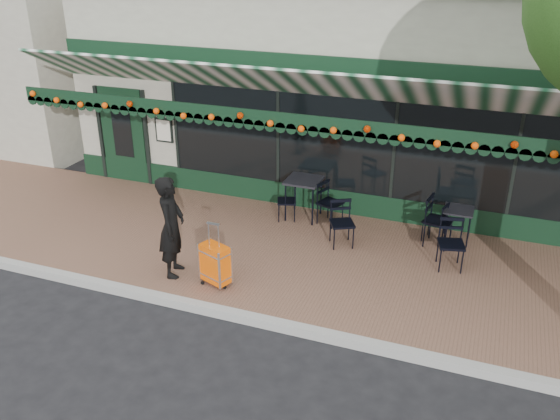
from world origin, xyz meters
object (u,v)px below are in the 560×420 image
at_px(suitcase, 215,264).
at_px(chair_b_left, 287,201).
at_px(chair_b_right, 330,203).
at_px(woman, 171,227).
at_px(cafe_table_b, 304,183).
at_px(cafe_table_a, 459,212).
at_px(chair_a_right, 439,222).
at_px(chair_a_front, 451,245).
at_px(chair_a_left, 435,221).
at_px(chair_b_front, 342,224).

relative_size(suitcase, chair_b_left, 1.43).
bearing_deg(chair_b_right, woman, 165.06).
bearing_deg(woman, suitcase, -110.24).
distance_m(cafe_table_b, chair_b_left, 0.51).
distance_m(woman, cafe_table_a, 5.27).
height_order(cafe_table_b, chair_a_right, chair_a_right).
bearing_deg(chair_a_front, woman, -171.06).
height_order(chair_a_front, chair_b_left, chair_a_front).
relative_size(cafe_table_b, chair_a_left, 1.06).
distance_m(chair_a_left, chair_b_front, 1.77).
bearing_deg(woman, chair_a_right, -72.53).
relative_size(chair_a_left, chair_b_front, 0.91).
height_order(woman, chair_b_front, woman).
relative_size(chair_a_front, chair_b_right, 1.02).
bearing_deg(chair_a_right, chair_a_left, 37.25).
bearing_deg(chair_a_front, chair_a_left, 98.65).
bearing_deg(chair_a_left, cafe_table_b, -77.98).
xyz_separation_m(cafe_table_a, chair_a_right, (-0.31, -0.29, -0.11)).
height_order(suitcase, cafe_table_b, suitcase).
distance_m(chair_b_left, chair_b_right, 0.89).
bearing_deg(woman, chair_b_left, -36.96).
bearing_deg(chair_a_right, suitcase, 138.17).
height_order(cafe_table_a, chair_a_right, chair_a_right).
distance_m(cafe_table_a, chair_b_left, 3.33).
xyz_separation_m(woman, chair_a_left, (3.99, 2.77, -0.49)).
xyz_separation_m(cafe_table_a, chair_a_front, (-0.01, -1.08, -0.14)).
xyz_separation_m(woman, chair_b_right, (1.94, 2.79, -0.45)).
xyz_separation_m(chair_b_right, chair_b_front, (0.46, -0.80, -0.00)).
height_order(chair_a_left, chair_a_right, chair_a_right).
relative_size(chair_a_front, chair_b_front, 1.03).
relative_size(woman, chair_a_front, 1.97).
distance_m(woman, suitcase, 0.97).
height_order(suitcase, chair_a_right, suitcase).
bearing_deg(cafe_table_a, chair_a_right, -136.77).
height_order(chair_b_left, chair_b_right, chair_b_right).
xyz_separation_m(suitcase, chair_a_right, (3.26, 2.69, 0.11)).
distance_m(chair_a_front, chair_b_left, 3.42).
height_order(woman, chair_a_right, woman).
bearing_deg(cafe_table_b, cafe_table_a, 0.76).
relative_size(suitcase, cafe_table_b, 1.32).
bearing_deg(cafe_table_a, chair_b_front, -155.04).
xyz_separation_m(woman, chair_a_right, (4.07, 2.62, -0.40)).
xyz_separation_m(woman, chair_b_front, (2.40, 1.99, -0.45)).
bearing_deg(chair_b_left, chair_b_front, 43.15).
bearing_deg(chair_a_right, chair_b_left, 97.51).
height_order(cafe_table_b, chair_b_front, chair_b_front).
xyz_separation_m(woman, chair_a_front, (4.37, 1.83, -0.44)).
height_order(chair_b_right, chair_b_front, chair_b_right).
height_order(cafe_table_a, chair_b_left, chair_b_left).
relative_size(chair_b_right, chair_b_front, 1.01).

